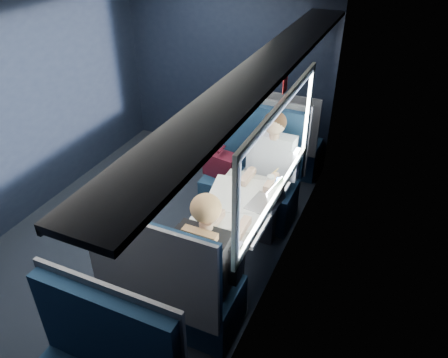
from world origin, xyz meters
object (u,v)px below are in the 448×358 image
at_px(seat_row_front, 278,143).
at_px(seat_bay_far, 173,289).
at_px(man, 270,168).
at_px(cup, 271,180).
at_px(laptop, 269,200).
at_px(bottle_small, 277,189).
at_px(woman, 210,255).
at_px(table, 237,209).
at_px(seat_bay_near, 251,178).

bearing_deg(seat_row_front, seat_bay_far, -90.00).
xyz_separation_m(man, cup, (0.11, -0.31, 0.07)).
bearing_deg(laptop, bottle_small, 79.96).
relative_size(man, cup, 14.08).
height_order(woman, bottle_small, woman).
distance_m(seat_row_front, bottle_small, 1.72).
bearing_deg(seat_row_front, table, -84.20).
distance_m(seat_bay_near, bottle_small, 0.93).
xyz_separation_m(table, seat_row_front, (-0.18, 1.80, -0.25)).
bearing_deg(seat_row_front, cup, -75.76).
xyz_separation_m(seat_row_front, woman, (0.25, -2.50, 0.32)).
bearing_deg(laptop, table, -167.50).
distance_m(table, cup, 0.44).
bearing_deg(seat_bay_near, cup, -51.96).
distance_m(seat_bay_near, laptop, 1.01).
distance_m(seat_row_front, cup, 1.50).
distance_m(table, laptop, 0.31).
distance_m(seat_bay_near, seat_row_front, 0.93).
bearing_deg(seat_bay_near, seat_bay_far, -89.39).
distance_m(woman, laptop, 0.80).
bearing_deg(laptop, seat_bay_far, -115.97).
relative_size(table, seat_bay_near, 0.79).
xyz_separation_m(laptop, cup, (-0.10, 0.33, -0.02)).
relative_size(seat_bay_far, woman, 0.95).
height_order(seat_bay_far, laptop, seat_bay_far).
xyz_separation_m(table, seat_bay_near, (-0.20, 0.87, -0.24)).
bearing_deg(laptop, seat_bay_near, 120.43).
bearing_deg(seat_bay_near, table, -76.95).
bearing_deg(seat_row_front, woman, -84.30).
bearing_deg(bottle_small, seat_bay_far, -114.09).
relative_size(woman, laptop, 3.91).
relative_size(seat_bay_near, seat_bay_far, 1.00).
xyz_separation_m(seat_row_front, man, (0.25, -1.10, 0.31)).
height_order(seat_bay_near, cup, seat_bay_near).
relative_size(seat_bay_far, man, 0.95).
distance_m(table, seat_row_front, 1.82).
bearing_deg(woman, seat_bay_near, 99.68).
distance_m(seat_bay_far, man, 1.62).
bearing_deg(cup, seat_bay_near, 128.04).
height_order(seat_bay_far, woman, woman).
bearing_deg(seat_row_front, man, -77.17).
distance_m(seat_bay_far, cup, 1.36).
distance_m(table, man, 0.70).
xyz_separation_m(seat_row_front, bottle_small, (0.48, -1.60, 0.43)).
bearing_deg(table, seat_bay_far, -101.78).
bearing_deg(man, laptop, -72.15).
distance_m(seat_bay_near, man, 0.43).
distance_m(seat_bay_far, seat_row_front, 2.67).
xyz_separation_m(laptop, bottle_small, (0.02, 0.14, 0.03)).
xyz_separation_m(table, woman, (0.07, -0.71, 0.06)).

